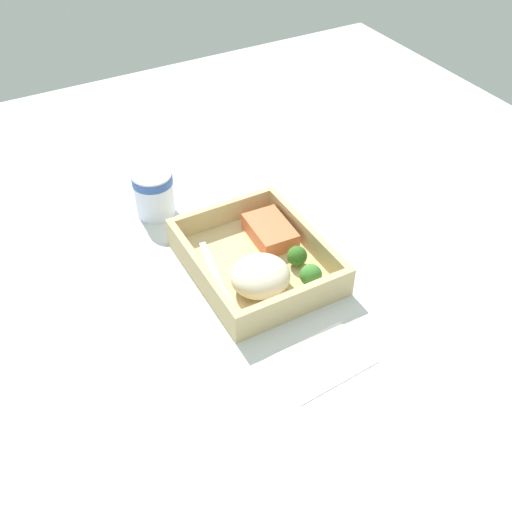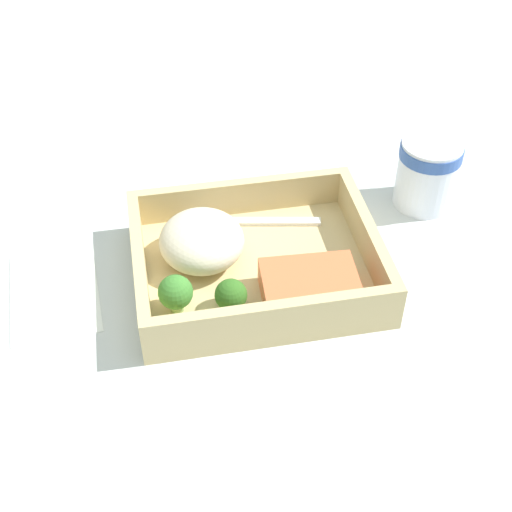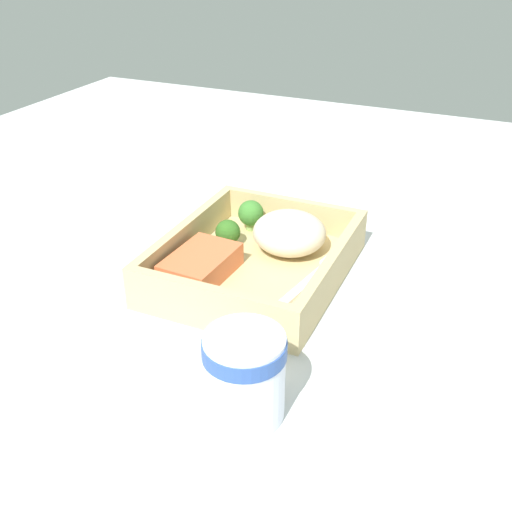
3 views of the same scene
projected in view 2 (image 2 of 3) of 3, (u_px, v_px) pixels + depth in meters
ground_plane at (256, 281)px, 77.56cm from camera, size 160.00×160.00×2.00cm
takeout_tray at (256, 270)px, 76.48cm from camera, size 25.50×20.68×1.20cm
tray_rim at (256, 252)px, 74.68cm from camera, size 25.50×20.68×4.13cm
salmon_fillet at (309, 285)px, 71.95cm from camera, size 10.00×6.92×2.86cm
mashed_potatoes at (202, 241)px, 75.20cm from camera, size 9.04×9.39×5.19cm
broccoli_floret_1 at (231, 295)px, 70.28cm from camera, size 3.28×3.28×3.56cm
broccoli_floret_2 at (176, 293)px, 69.81cm from camera, size 3.49×3.49×4.23cm
fork at (242, 221)px, 81.26cm from camera, size 15.83×4.57×0.44cm
paper_cup at (428, 170)px, 83.06cm from camera, size 7.25×7.25×8.45cm
receipt_slip at (54, 292)px, 74.75cm from camera, size 9.83×14.09×0.24cm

